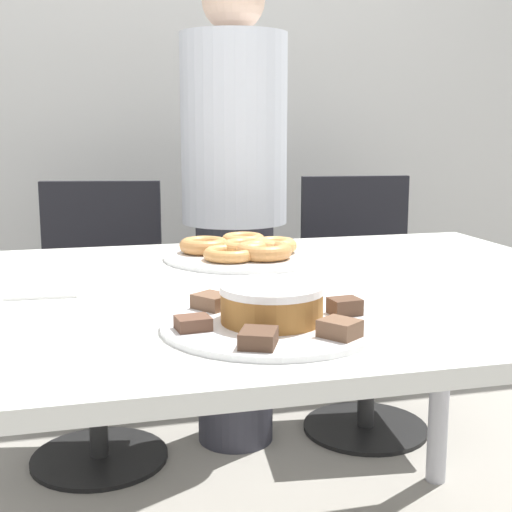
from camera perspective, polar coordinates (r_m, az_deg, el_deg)
name	(u,v)px	position (r m, az deg, el deg)	size (l,w,h in m)	color
wall_back	(160,67)	(3.00, -7.69, 14.78)	(8.00, 0.05, 2.60)	silver
table	(267,325)	(1.44, 0.87, -5.55)	(1.46, 1.08, 0.76)	silver
person_standing	(234,204)	(2.33, -1.73, 4.16)	(0.34, 0.34, 1.55)	#383842
office_chair_left	(98,330)	(2.36, -12.54, -5.78)	(0.52, 0.52, 0.89)	black
office_chair_right	(364,311)	(2.56, 8.60, -4.38)	(0.49, 0.49, 0.89)	black
plate_cake	(272,325)	(1.12, 1.27, -5.50)	(0.35, 0.35, 0.01)	white
plate_donuts	(246,256)	(1.70, -0.84, -0.02)	(0.39, 0.39, 0.01)	white
frosted_cake	(272,303)	(1.11, 1.28, -3.78)	(0.16, 0.16, 0.06)	#9E662D
lamington_0	(193,323)	(1.08, -5.06, -5.37)	(0.05, 0.05, 0.02)	brown
lamington_1	(258,338)	(1.00, 0.19, -6.58)	(0.07, 0.07, 0.02)	#513828
lamington_2	(340,328)	(1.05, 6.78, -5.76)	(0.07, 0.07, 0.03)	brown
lamington_3	(345,306)	(1.17, 7.11, -4.01)	(0.05, 0.05, 0.03)	#513828
lamington_4	(283,296)	(1.24, 2.14, -3.20)	(0.06, 0.07, 0.02)	brown
lamington_5	(212,301)	(1.20, -3.51, -3.63)	(0.07, 0.08, 0.02)	brown
donut_0	(246,247)	(1.69, -0.84, 0.70)	(0.12, 0.12, 0.03)	#D18E4C
donut_1	(204,245)	(1.72, -4.17, 0.85)	(0.12, 0.12, 0.03)	#C68447
donut_2	(230,254)	(1.62, -2.12, 0.18)	(0.12, 0.12, 0.03)	#D18E4C
donut_3	(264,251)	(1.64, 0.63, 0.42)	(0.13, 0.13, 0.04)	#C68447
donut_4	(274,246)	(1.71, 1.49, 0.84)	(0.11, 0.11, 0.03)	tan
donut_5	(243,240)	(1.80, -1.03, 1.28)	(0.11, 0.11, 0.03)	#D18E4C
napkin	(43,292)	(1.41, -16.68, -2.74)	(0.14, 0.11, 0.01)	white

